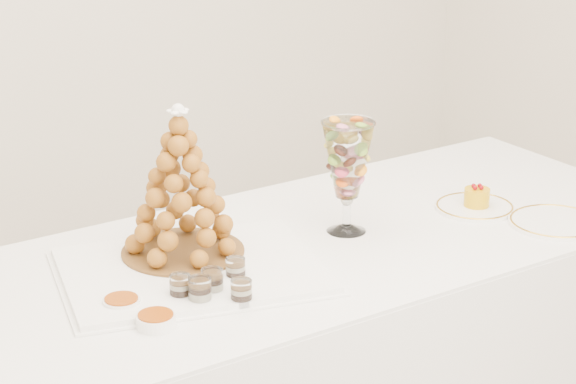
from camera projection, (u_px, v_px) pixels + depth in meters
buffet_table at (302, 381)px, 3.16m from camera, size 2.21×0.89×0.84m
lace_tray at (192, 271)px, 2.83m from camera, size 0.74×0.62×0.02m
macaron_vase at (348, 161)px, 3.04m from camera, size 0.14×0.14×0.31m
cake_plate at (475, 207)px, 3.26m from camera, size 0.23×0.23×0.01m
spare_plate at (556, 222)px, 3.15m from camera, size 0.26×0.26×0.01m
verrine_a at (180, 289)px, 2.67m from camera, size 0.06×0.06×0.07m
verrine_b at (212, 283)px, 2.70m from camera, size 0.07×0.07×0.07m
verrine_c at (236, 271)px, 2.77m from camera, size 0.05×0.05×0.07m
verrine_d at (200, 293)px, 2.65m from camera, size 0.06×0.06×0.07m
verrine_e at (241, 294)px, 2.65m from camera, size 0.05×0.05×0.07m
ramekin_back at (122, 305)px, 2.64m from camera, size 0.09×0.09×0.03m
ramekin_front at (156, 321)px, 2.56m from camera, size 0.09×0.09×0.03m
croquembouche at (181, 182)px, 2.84m from camera, size 0.32×0.32×0.40m
mousse_cake at (477, 197)px, 3.25m from camera, size 0.07×0.07×0.07m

